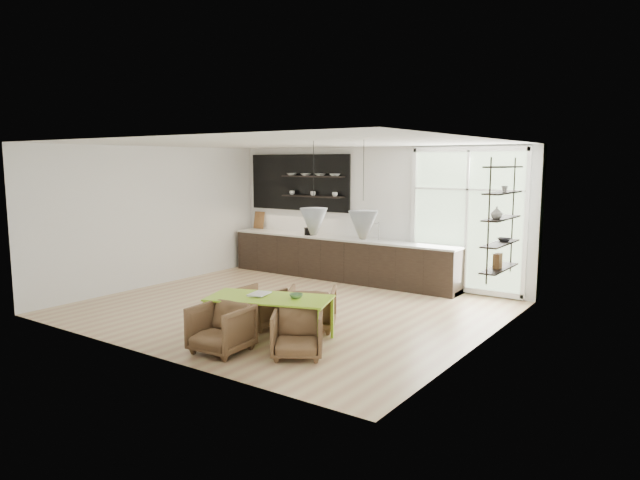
{
  "coord_description": "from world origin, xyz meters",
  "views": [
    {
      "loc": [
        6.13,
        -7.73,
        2.58
      ],
      "look_at": [
        0.3,
        0.6,
        1.18
      ],
      "focal_mm": 32.0,
      "sensor_mm": 36.0,
      "label": 1
    }
  ],
  "objects_px": {
    "dining_table": "(270,300)",
    "armchair_back_right": "(312,308)",
    "armchair_front_right": "(297,334)",
    "armchair_back_left": "(259,307)",
    "armchair_front_left": "(221,329)",
    "wire_stool": "(224,311)"
  },
  "relations": [
    {
      "from": "armchair_front_left",
      "to": "wire_stool",
      "type": "relative_size",
      "value": 1.54
    },
    {
      "from": "armchair_front_left",
      "to": "wire_stool",
      "type": "height_order",
      "value": "armchair_front_left"
    },
    {
      "from": "dining_table",
      "to": "armchair_front_right",
      "type": "height_order",
      "value": "dining_table"
    },
    {
      "from": "armchair_back_right",
      "to": "armchair_front_left",
      "type": "distance_m",
      "value": 1.64
    },
    {
      "from": "dining_table",
      "to": "armchair_front_right",
      "type": "distance_m",
      "value": 0.86
    },
    {
      "from": "armchair_back_left",
      "to": "armchair_front_left",
      "type": "height_order",
      "value": "armchair_front_left"
    },
    {
      "from": "armchair_front_right",
      "to": "wire_stool",
      "type": "bearing_deg",
      "value": 136.64
    },
    {
      "from": "armchair_back_left",
      "to": "armchair_front_left",
      "type": "xyz_separation_m",
      "value": [
        0.41,
        -1.25,
        0.02
      ]
    },
    {
      "from": "armchair_back_right",
      "to": "armchair_front_right",
      "type": "bearing_deg",
      "value": 87.98
    },
    {
      "from": "dining_table",
      "to": "armchair_back_left",
      "type": "distance_m",
      "value": 0.84
    },
    {
      "from": "dining_table",
      "to": "armchair_front_left",
      "type": "height_order",
      "value": "armchair_front_left"
    },
    {
      "from": "armchair_back_left",
      "to": "wire_stool",
      "type": "distance_m",
      "value": 0.58
    },
    {
      "from": "dining_table",
      "to": "armchair_back_right",
      "type": "bearing_deg",
      "value": 59.35
    },
    {
      "from": "armchair_front_left",
      "to": "armchair_back_left",
      "type": "bearing_deg",
      "value": 104.62
    },
    {
      "from": "armchair_front_right",
      "to": "wire_stool",
      "type": "xyz_separation_m",
      "value": [
        -1.64,
        0.28,
        -0.01
      ]
    },
    {
      "from": "armchair_front_right",
      "to": "wire_stool",
      "type": "height_order",
      "value": "armchair_front_right"
    },
    {
      "from": "armchair_front_left",
      "to": "wire_stool",
      "type": "xyz_separation_m",
      "value": [
        -0.68,
        0.74,
        -0.03
      ]
    },
    {
      "from": "dining_table",
      "to": "armchair_back_right",
      "type": "xyz_separation_m",
      "value": [
        0.16,
        0.82,
        -0.27
      ]
    },
    {
      "from": "dining_table",
      "to": "wire_stool",
      "type": "bearing_deg",
      "value": 162.53
    },
    {
      "from": "armchair_back_left",
      "to": "armchair_front_right",
      "type": "xyz_separation_m",
      "value": [
        1.37,
        -0.79,
        -0.0
      ]
    },
    {
      "from": "armchair_back_left",
      "to": "armchair_front_left",
      "type": "distance_m",
      "value": 1.32
    },
    {
      "from": "armchair_front_left",
      "to": "armchair_front_right",
      "type": "bearing_deg",
      "value": 21.81
    }
  ]
}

